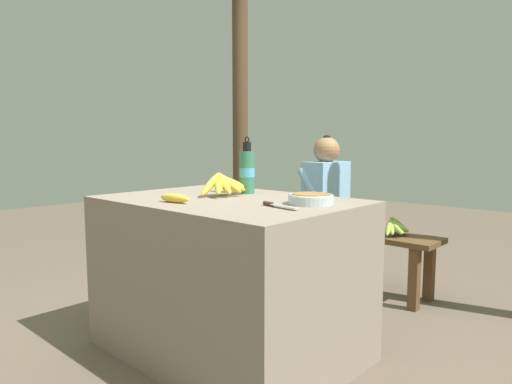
{
  "coord_description": "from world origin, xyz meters",
  "views": [
    {
      "loc": [
        1.61,
        -1.56,
        1.07
      ],
      "look_at": [
        0.14,
        0.05,
        0.83
      ],
      "focal_mm": 32.0,
      "sensor_mm": 36.0,
      "label": 1
    }
  ],
  "objects_px": {
    "serving_bowl": "(311,198)",
    "seated_vendor": "(321,198)",
    "water_bottle": "(247,171)",
    "loose_banana_front": "(175,198)",
    "support_post_near": "(240,122)",
    "banana_bunch_green": "(395,226)",
    "banana_bunch_ripe": "(224,184)",
    "knife": "(275,205)",
    "wooden_bench": "(339,237)"
  },
  "relations": [
    {
      "from": "serving_bowl",
      "to": "seated_vendor",
      "type": "relative_size",
      "value": 0.18
    },
    {
      "from": "water_bottle",
      "to": "loose_banana_front",
      "type": "xyz_separation_m",
      "value": [
        0.01,
        -0.5,
        -0.1
      ]
    },
    {
      "from": "support_post_near",
      "to": "seated_vendor",
      "type": "bearing_deg",
      "value": -14.06
    },
    {
      "from": "banana_bunch_green",
      "to": "support_post_near",
      "type": "relative_size",
      "value": 0.12
    },
    {
      "from": "banana_bunch_ripe",
      "to": "support_post_near",
      "type": "height_order",
      "value": "support_post_near"
    },
    {
      "from": "serving_bowl",
      "to": "loose_banana_front",
      "type": "distance_m",
      "value": 0.63
    },
    {
      "from": "banana_bunch_ripe",
      "to": "seated_vendor",
      "type": "bearing_deg",
      "value": 100.48
    },
    {
      "from": "water_bottle",
      "to": "banana_bunch_ripe",
      "type": "bearing_deg",
      "value": -91.86
    },
    {
      "from": "loose_banana_front",
      "to": "support_post_near",
      "type": "relative_size",
      "value": 0.07
    },
    {
      "from": "knife",
      "to": "support_post_near",
      "type": "bearing_deg",
      "value": 147.69
    },
    {
      "from": "loose_banana_front",
      "to": "seated_vendor",
      "type": "height_order",
      "value": "seated_vendor"
    },
    {
      "from": "banana_bunch_ripe",
      "to": "support_post_near",
      "type": "distance_m",
      "value": 2.04
    },
    {
      "from": "water_bottle",
      "to": "seated_vendor",
      "type": "distance_m",
      "value": 1.1
    },
    {
      "from": "serving_bowl",
      "to": "knife",
      "type": "xyz_separation_m",
      "value": [
        -0.06,
        -0.18,
        -0.02
      ]
    },
    {
      "from": "water_bottle",
      "to": "support_post_near",
      "type": "xyz_separation_m",
      "value": [
        -1.35,
        1.32,
        0.34
      ]
    },
    {
      "from": "seated_vendor",
      "to": "loose_banana_front",
      "type": "bearing_deg",
      "value": 102.1
    },
    {
      "from": "banana_bunch_ripe",
      "to": "serving_bowl",
      "type": "relative_size",
      "value": 1.54
    },
    {
      "from": "serving_bowl",
      "to": "water_bottle",
      "type": "distance_m",
      "value": 0.53
    },
    {
      "from": "wooden_bench",
      "to": "knife",
      "type": "bearing_deg",
      "value": -68.74
    },
    {
      "from": "banana_bunch_green",
      "to": "serving_bowl",
      "type": "bearing_deg",
      "value": -82.72
    },
    {
      "from": "serving_bowl",
      "to": "loose_banana_front",
      "type": "relative_size",
      "value": 1.14
    },
    {
      "from": "banana_bunch_ripe",
      "to": "support_post_near",
      "type": "bearing_deg",
      "value": 131.96
    },
    {
      "from": "seated_vendor",
      "to": "serving_bowl",
      "type": "bearing_deg",
      "value": 125.67
    },
    {
      "from": "loose_banana_front",
      "to": "banana_bunch_ripe",
      "type": "bearing_deg",
      "value": 92.99
    },
    {
      "from": "serving_bowl",
      "to": "support_post_near",
      "type": "distance_m",
      "value": 2.38
    },
    {
      "from": "serving_bowl",
      "to": "banana_bunch_ripe",
      "type": "bearing_deg",
      "value": -173.94
    },
    {
      "from": "banana_bunch_ripe",
      "to": "knife",
      "type": "distance_m",
      "value": 0.47
    },
    {
      "from": "water_bottle",
      "to": "knife",
      "type": "height_order",
      "value": "water_bottle"
    },
    {
      "from": "seated_vendor",
      "to": "support_post_near",
      "type": "xyz_separation_m",
      "value": [
        -1.12,
        0.28,
        0.6
      ]
    },
    {
      "from": "knife",
      "to": "banana_bunch_green",
      "type": "bearing_deg",
      "value": 103.61
    },
    {
      "from": "water_bottle",
      "to": "loose_banana_front",
      "type": "bearing_deg",
      "value": -88.64
    },
    {
      "from": "banana_bunch_ripe",
      "to": "water_bottle",
      "type": "xyz_separation_m",
      "value": [
        0.01,
        0.17,
        0.06
      ]
    },
    {
      "from": "banana_bunch_ripe",
      "to": "loose_banana_front",
      "type": "xyz_separation_m",
      "value": [
        0.02,
        -0.33,
        -0.04
      ]
    },
    {
      "from": "serving_bowl",
      "to": "seated_vendor",
      "type": "bearing_deg",
      "value": 122.46
    },
    {
      "from": "water_bottle",
      "to": "loose_banana_front",
      "type": "relative_size",
      "value": 1.72
    },
    {
      "from": "serving_bowl",
      "to": "water_bottle",
      "type": "relative_size",
      "value": 0.66
    },
    {
      "from": "water_bottle",
      "to": "loose_banana_front",
      "type": "height_order",
      "value": "water_bottle"
    },
    {
      "from": "wooden_bench",
      "to": "banana_bunch_green",
      "type": "height_order",
      "value": "banana_bunch_green"
    },
    {
      "from": "wooden_bench",
      "to": "seated_vendor",
      "type": "distance_m",
      "value": 0.32
    },
    {
      "from": "banana_bunch_green",
      "to": "water_bottle",
      "type": "bearing_deg",
      "value": -108.28
    },
    {
      "from": "seated_vendor",
      "to": "support_post_near",
      "type": "relative_size",
      "value": 0.45
    },
    {
      "from": "serving_bowl",
      "to": "wooden_bench",
      "type": "relative_size",
      "value": 0.14
    },
    {
      "from": "support_post_near",
      "to": "water_bottle",
      "type": "bearing_deg",
      "value": -44.5
    },
    {
      "from": "loose_banana_front",
      "to": "wooden_bench",
      "type": "xyz_separation_m",
      "value": [
        -0.1,
        1.57,
        -0.44
      ]
    },
    {
      "from": "knife",
      "to": "support_post_near",
      "type": "height_order",
      "value": "support_post_near"
    },
    {
      "from": "banana_bunch_ripe",
      "to": "knife",
      "type": "height_order",
      "value": "banana_bunch_ripe"
    },
    {
      "from": "seated_vendor",
      "to": "wooden_bench",
      "type": "bearing_deg",
      "value": -165.38
    },
    {
      "from": "seated_vendor",
      "to": "support_post_near",
      "type": "distance_m",
      "value": 1.3
    },
    {
      "from": "water_bottle",
      "to": "seated_vendor",
      "type": "xyz_separation_m",
      "value": [
        -0.23,
        1.04,
        -0.26
      ]
    },
    {
      "from": "loose_banana_front",
      "to": "serving_bowl",
      "type": "bearing_deg",
      "value": 38.0
    }
  ]
}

